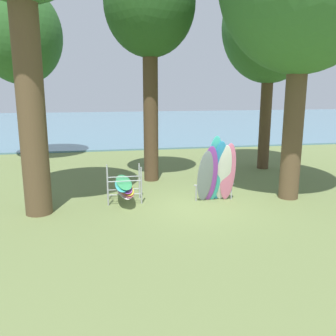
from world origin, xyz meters
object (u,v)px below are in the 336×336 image
tree_far_left_back (20,37)px  leaning_board_pile (217,173)px  tree_far_right_back (150,7)px  board_storage_rack (124,186)px  tree_mid_behind (271,28)px

tree_far_left_back → leaning_board_pile: tree_far_left_back is taller
tree_far_right_back → leaning_board_pile: tree_far_right_back is taller
tree_far_left_back → board_storage_rack: size_ratio=4.08×
board_storage_rack → leaning_board_pile: bearing=-11.5°
board_storage_rack → tree_far_right_back: bearing=64.7°
tree_mid_behind → tree_far_left_back: tree_mid_behind is taller
tree_mid_behind → tree_far_left_back: 12.04m
tree_mid_behind → board_storage_rack: bearing=-149.5°
tree_mid_behind → tree_far_left_back: (-11.36, 3.98, -0.15)m
tree_mid_behind → leaning_board_pile: size_ratio=3.87×
tree_mid_behind → leaning_board_pile: tree_mid_behind is taller
tree_far_right_back → leaning_board_pile: 6.92m
tree_far_left_back → board_storage_rack: (4.43, -8.06, -5.71)m
tree_mid_behind → leaning_board_pile: (-3.88, -4.70, -5.39)m
leaning_board_pile → tree_far_right_back: bearing=116.7°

